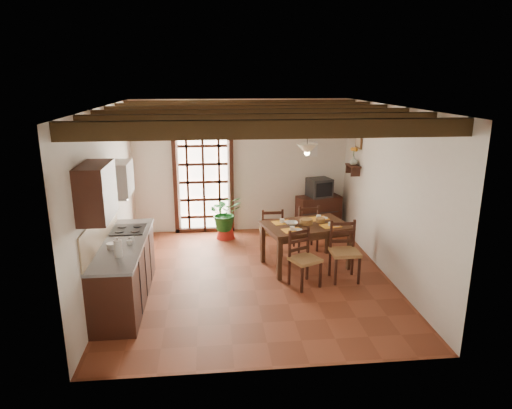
{
  "coord_description": "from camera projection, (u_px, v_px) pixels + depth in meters",
  "views": [
    {
      "loc": [
        -0.65,
        -6.97,
        3.23
      ],
      "look_at": [
        0.1,
        0.4,
        1.15
      ],
      "focal_mm": 32.0,
      "sensor_mm": 36.0,
      "label": 1
    }
  ],
  "objects": [
    {
      "name": "chair_far_right",
      "position": [
        306.0,
        235.0,
        8.79
      ],
      "size": [
        0.46,
        0.44,
        0.92
      ],
      "rotation": [
        0.0,
        0.0,
        3.24
      ],
      "color": "#9F7343",
      "rests_on": "ground_plane"
    },
    {
      "name": "potted_plant",
      "position": [
        225.0,
        212.0,
        9.32
      ],
      "size": [
        1.98,
        1.8,
        1.9
      ],
      "primitive_type": "imported",
      "rotation": [
        0.0,
        0.0,
        0.22
      ],
      "color": "#144C19",
      "rests_on": "ground_plane"
    },
    {
      "name": "ceiling_beams",
      "position": [
        252.0,
        114.0,
        6.89
      ],
      "size": [
        4.5,
        4.34,
        0.2
      ],
      "color": "black",
      "rests_on": "room_shell"
    },
    {
      "name": "fuse_box",
      "position": [
        312.0,
        149.0,
        9.66
      ],
      "size": [
        0.25,
        0.03,
        0.32
      ],
      "primitive_type": "cube",
      "color": "white",
      "rests_on": "room_shell"
    },
    {
      "name": "range_hood",
      "position": [
        118.0,
        179.0,
        6.9
      ],
      "size": [
        0.38,
        0.6,
        0.54
      ],
      "color": "white",
      "rests_on": "room_shell"
    },
    {
      "name": "dining_table",
      "position": [
        306.0,
        230.0,
        7.91
      ],
      "size": [
        1.59,
        1.22,
        0.77
      ],
      "rotation": [
        0.0,
        0.0,
        0.23
      ],
      "color": "#3C2113",
      "rests_on": "ground_plane"
    },
    {
      "name": "kitchen_counter",
      "position": [
        124.0,
        271.0,
        6.72
      ],
      "size": [
        0.64,
        2.25,
        1.38
      ],
      "color": "black",
      "rests_on": "ground_plane"
    },
    {
      "name": "wall_shelf",
      "position": [
        353.0,
        168.0,
        8.95
      ],
      "size": [
        0.2,
        0.42,
        0.2
      ],
      "color": "black",
      "rests_on": "room_shell"
    },
    {
      "name": "chair_near_left",
      "position": [
        304.0,
        269.0,
        7.24
      ],
      "size": [
        0.55,
        0.54,
        0.92
      ],
      "rotation": [
        0.0,
        0.0,
        0.44
      ],
      "color": "#9F7343",
      "rests_on": "ground_plane"
    },
    {
      "name": "crt_tv",
      "position": [
        319.0,
        188.0,
        9.64
      ],
      "size": [
        0.55,
        0.53,
        0.39
      ],
      "rotation": [
        0.0,
        0.0,
        0.27
      ],
      "color": "black",
      "rests_on": "sideboard"
    },
    {
      "name": "framed_picture",
      "position": [
        359.0,
        140.0,
        8.81
      ],
      "size": [
        0.03,
        0.32,
        0.32
      ],
      "color": "brown",
      "rests_on": "room_shell"
    },
    {
      "name": "chair_near_right",
      "position": [
        344.0,
        262.0,
        7.46
      ],
      "size": [
        0.45,
        0.43,
        0.97
      ],
      "rotation": [
        0.0,
        0.0,
        -0.0
      ],
      "color": "#9F7343",
      "rests_on": "ground_plane"
    },
    {
      "name": "sideboard",
      "position": [
        318.0,
        214.0,
        9.8
      ],
      "size": [
        0.98,
        0.6,
        0.78
      ],
      "primitive_type": "cube",
      "rotation": [
        0.0,
        0.0,
        0.21
      ],
      "color": "black",
      "rests_on": "ground_plane"
    },
    {
      "name": "upper_cabinet",
      "position": [
        96.0,
        192.0,
        5.67
      ],
      "size": [
        0.35,
        0.8,
        0.7
      ],
      "primitive_type": "cube",
      "color": "black",
      "rests_on": "room_shell"
    },
    {
      "name": "french_door",
      "position": [
        204.0,
        178.0,
        9.56
      ],
      "size": [
        1.26,
        0.11,
        2.32
      ],
      "color": "white",
      "rests_on": "ground_plane"
    },
    {
      "name": "shelf_flowers",
      "position": [
        354.0,
        150.0,
        8.86
      ],
      "size": [
        0.14,
        0.14,
        0.36
      ],
      "color": "#FEA628",
      "rests_on": "shelf_vase"
    },
    {
      "name": "shelf_vase",
      "position": [
        353.0,
        161.0,
        8.91
      ],
      "size": [
        0.15,
        0.15,
        0.15
      ],
      "primitive_type": "imported",
      "color": "#B2BFB2",
      "rests_on": "wall_shelf"
    },
    {
      "name": "counter_items",
      "position": [
        123.0,
        238.0,
        6.68
      ],
      "size": [
        0.5,
        1.43,
        0.25
      ],
      "color": "black",
      "rests_on": "kitchen_counter"
    },
    {
      "name": "plant_pot",
      "position": [
        226.0,
        233.0,
        9.44
      ],
      "size": [
        0.39,
        0.39,
        0.24
      ],
      "primitive_type": "cone",
      "color": "maroon",
      "rests_on": "ground_plane"
    },
    {
      "name": "room_shell",
      "position": [
        252.0,
        171.0,
        7.12
      ],
      "size": [
        4.52,
        5.02,
        2.81
      ],
      "color": "silver",
      "rests_on": "ground_plane"
    },
    {
      "name": "chair_far_left",
      "position": [
        271.0,
        239.0,
        8.56
      ],
      "size": [
        0.43,
        0.41,
        0.91
      ],
      "rotation": [
        0.0,
        0.0,
        3.12
      ],
      "color": "#9F7343",
      "rests_on": "ground_plane"
    },
    {
      "name": "table_setting",
      "position": [
        306.0,
        222.0,
        7.87
      ],
      "size": [
        1.03,
        0.69,
        0.1
      ],
      "rotation": [
        0.0,
        0.0,
        0.23
      ],
      "color": "#FEA628",
      "rests_on": "dining_table"
    },
    {
      "name": "table_bowl",
      "position": [
        291.0,
        223.0,
        7.84
      ],
      "size": [
        0.22,
        0.22,
        0.05
      ],
      "primitive_type": "imported",
      "rotation": [
        0.0,
        0.0,
        -0.03
      ],
      "color": "white",
      "rests_on": "dining_table"
    },
    {
      "name": "ground_plane",
      "position": [
        252.0,
        277.0,
        7.62
      ],
      "size": [
        5.0,
        5.0,
        0.0
      ],
      "primitive_type": "plane",
      "color": "brown"
    },
    {
      "name": "pendant_lamp",
      "position": [
        307.0,
        148.0,
        7.62
      ],
      "size": [
        0.36,
        0.36,
        0.84
      ],
      "color": "black",
      "rests_on": "room_shell"
    }
  ]
}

